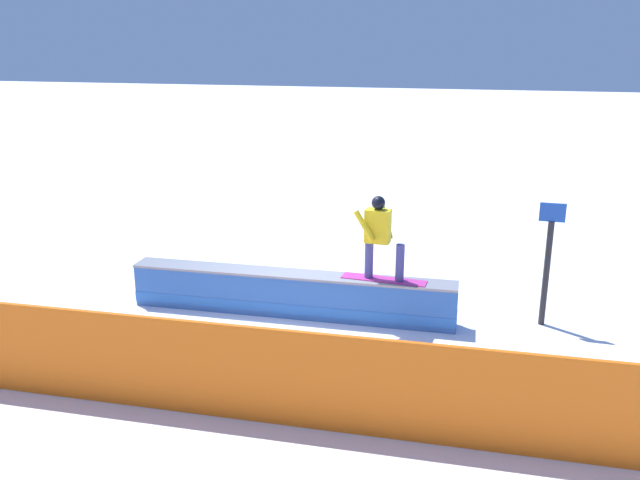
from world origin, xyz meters
name	(u,v)px	position (x,y,z in m)	size (l,w,h in m)	color
ground_plane	(291,314)	(0.00, 0.00, 0.00)	(120.00, 120.00, 0.00)	white
grind_box	(291,296)	(0.00, 0.00, 0.35)	(5.64, 0.79, 0.76)	blue
snowboarder	(380,235)	(-1.50, -0.09, 1.52)	(1.42, 0.42, 1.40)	#BD3190
safety_fence	(206,369)	(0.00, 3.33, 0.63)	(11.23, 0.06, 1.26)	orange
trail_marker	(548,261)	(-4.15, -0.76, 1.11)	(0.40, 0.10, 2.07)	#262628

